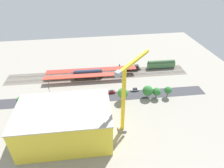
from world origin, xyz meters
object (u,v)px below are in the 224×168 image
(platform_canopy_near, at_px, (85,76))
(street_tree_3, at_px, (22,101))
(parked_car_4, at_px, (87,94))
(box_truck_1, at_px, (40,113))
(passenger_coach, at_px, (161,64))
(construction_building, at_px, (65,124))
(box_truck_0, at_px, (56,111))
(traffic_light, at_px, (49,91))
(parked_car_0, at_px, (135,90))
(street_tree_4, at_px, (98,96))
(street_tree_0, at_px, (148,91))
(freight_coach_far, at_px, (88,74))
(parked_car_1, at_px, (123,91))
(tower_crane, at_px, (126,94))
(street_tree_1, at_px, (123,93))
(platform_canopy_far, at_px, (92,70))
(parked_car_3, at_px, (99,92))
(street_tree_5, at_px, (168,90))
(parked_car_2, at_px, (112,92))
(street_tree_2, at_px, (157,92))

(platform_canopy_near, bearing_deg, street_tree_3, 34.53)
(parked_car_4, distance_m, box_truck_1, 27.75)
(passenger_coach, bearing_deg, construction_building, 40.95)
(box_truck_0, distance_m, traffic_light, 15.81)
(parked_car_0, height_order, parked_car_4, parked_car_0)
(parked_car_0, relative_size, construction_building, 0.13)
(street_tree_3, bearing_deg, parked_car_0, -173.02)
(parked_car_4, distance_m, street_tree_4, 11.04)
(street_tree_4, bearing_deg, street_tree_0, -177.75)
(freight_coach_far, distance_m, parked_car_1, 27.91)
(tower_crane, bearing_deg, street_tree_1, -98.72)
(platform_canopy_near, distance_m, freight_coach_far, 4.97)
(parked_car_1, height_order, tower_crane, tower_crane)
(platform_canopy_far, height_order, box_truck_0, platform_canopy_far)
(parked_car_3, bearing_deg, street_tree_5, 166.90)
(parked_car_0, height_order, parked_car_2, parked_car_0)
(parked_car_3, relative_size, street_tree_5, 0.69)
(parked_car_3, bearing_deg, freight_coach_far, -74.38)
(tower_crane, bearing_deg, construction_building, 4.28)
(platform_canopy_near, xyz_separation_m, construction_building, (9.41, 45.79, 3.99))
(street_tree_0, bearing_deg, freight_coach_far, -39.56)
(parked_car_4, height_order, street_tree_0, street_tree_0)
(street_tree_0, height_order, street_tree_3, street_tree_3)
(parked_car_1, height_order, street_tree_1, street_tree_1)
(parked_car_3, height_order, street_tree_1, street_tree_1)
(box_truck_0, height_order, street_tree_4, street_tree_4)
(street_tree_1, bearing_deg, parked_car_3, -34.88)
(street_tree_2, bearing_deg, street_tree_5, 179.19)
(passenger_coach, distance_m, street_tree_1, 48.46)
(box_truck_1, bearing_deg, street_tree_1, -172.86)
(passenger_coach, relative_size, street_tree_3, 2.47)
(platform_canopy_far, relative_size, street_tree_0, 7.91)
(parked_car_1, bearing_deg, street_tree_4, 28.35)
(parked_car_3, xyz_separation_m, street_tree_1, (-12.63, 8.80, 4.61))
(parked_car_0, height_order, street_tree_5, street_tree_5)
(parked_car_3, bearing_deg, street_tree_0, 163.87)
(street_tree_4, bearing_deg, parked_car_2, -136.46)
(parked_car_4, bearing_deg, parked_car_0, -179.42)
(passenger_coach, height_order, parked_car_4, passenger_coach)
(freight_coach_far, xyz_separation_m, parked_car_3, (-5.31, 19.00, -2.38))
(passenger_coach, height_order, street_tree_0, street_tree_0)
(freight_coach_far, relative_size, construction_building, 0.50)
(parked_car_1, bearing_deg, platform_canopy_near, -34.39)
(parked_car_3, distance_m, street_tree_2, 33.58)
(platform_canopy_far, height_order, street_tree_0, street_tree_0)
(passenger_coach, relative_size, street_tree_5, 2.96)
(box_truck_1, bearing_deg, parked_car_4, -150.57)
(parked_car_3, xyz_separation_m, parked_car_4, (7.26, 0.69, 0.01))
(street_tree_0, bearing_deg, box_truck_1, 6.28)
(street_tree_1, bearing_deg, street_tree_5, 179.52)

